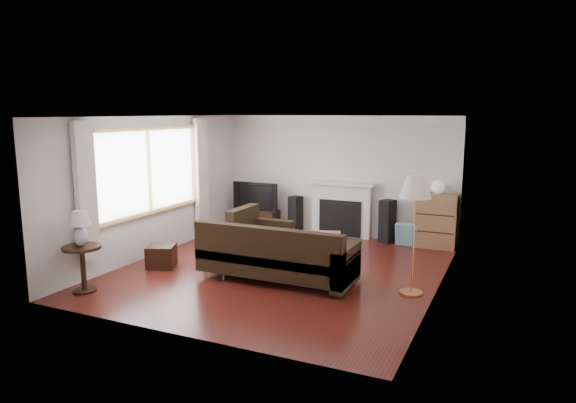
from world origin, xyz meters
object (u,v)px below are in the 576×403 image
at_px(tv_stand, 258,219).
at_px(bookshelf, 436,221).
at_px(floor_lamp, 414,236).
at_px(side_table, 83,269).
at_px(sectional_sofa, 277,253).
at_px(coffee_table, 312,244).

relative_size(tv_stand, bookshelf, 0.86).
height_order(floor_lamp, side_table, floor_lamp).
distance_m(bookshelf, sectional_sofa, 3.56).
bearing_deg(side_table, floor_lamp, 23.41).
bearing_deg(tv_stand, coffee_table, -37.87).
bearing_deg(sectional_sofa, side_table, -144.64).
bearing_deg(bookshelf, coffee_table, -142.86).
height_order(sectional_sofa, floor_lamp, floor_lamp).
height_order(tv_stand, floor_lamp, floor_lamp).
height_order(coffee_table, side_table, side_table).
relative_size(bookshelf, coffee_table, 1.02).
relative_size(sectional_sofa, coffee_table, 2.53).
bearing_deg(tv_stand, bookshelf, 0.45).
bearing_deg(bookshelf, sectional_sofa, -122.72).
relative_size(coffee_table, floor_lamp, 0.60).
xyz_separation_m(sectional_sofa, coffee_table, (-0.03, 1.51, -0.22)).
height_order(sectional_sofa, coffee_table, sectional_sofa).
xyz_separation_m(tv_stand, side_table, (-0.41, -4.61, 0.11)).
height_order(sectional_sofa, side_table, sectional_sofa).
relative_size(sectional_sofa, side_table, 3.84).
bearing_deg(floor_lamp, coffee_table, 148.12).
distance_m(sectional_sofa, coffee_table, 1.53).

